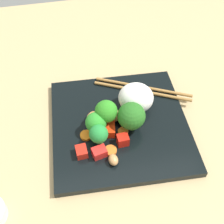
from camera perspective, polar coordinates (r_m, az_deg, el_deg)
The scene contains 19 objects.
ground_plane at distance 64.57cm, azimuth 1.49°, elevation -3.45°, with size 110.00×110.00×2.00cm, color tan.
square_plate at distance 63.17cm, azimuth 1.52°, elevation -2.49°, with size 28.44×28.44×1.53cm, color black.
rice_mound at distance 63.11cm, azimuth 4.64°, elevation 2.75°, with size 7.52×6.91×6.31cm, color white.
broccoli_floret_0 at distance 59.32cm, azimuth -1.23°, elevation 0.26°, with size 4.62×4.62×6.86cm.
broccoli_floret_1 at distance 58.86cm, azimuth 3.77°, elevation -0.82°, with size 5.68×5.68×6.74cm.
broccoli_floret_2 at distance 57.10cm, azimuth -2.59°, elevation -4.29°, with size 3.75×3.75×5.02cm.
broccoli_floret_3 at distance 58.76cm, azimuth -3.11°, elevation -2.11°, with size 4.28×4.28×5.31cm.
carrot_slice_0 at distance 60.44cm, azimuth -5.00°, elevation -4.51°, with size 2.50×2.50×0.55cm, color orange.
carrot_slice_1 at distance 60.67cm, azimuth 2.29°, elevation -3.84°, with size 2.12×2.12×0.74cm, color orange.
carrot_slice_2 at distance 58.05cm, azimuth -0.26°, elevation -7.48°, with size 2.38×2.38×0.70cm, color orange.
pepper_chunk_0 at distance 57.22cm, azimuth -2.45°, elevation -7.77°, with size 2.69×2.07×1.86cm, color red.
pepper_chunk_1 at distance 60.28cm, azimuth -0.87°, elevation -3.36°, with size 3.07×3.23×1.90cm, color red.
pepper_chunk_2 at distance 58.55cm, azimuth 2.10°, elevation -5.43°, with size 2.23×2.00×2.25cm, color red.
pepper_chunk_3 at distance 57.60cm, azimuth -5.90°, elevation -7.64°, with size 2.53×2.10×1.76cm, color red.
chicken_piece_0 at distance 56.36cm, azimuth 0.26°, elevation -9.21°, with size 2.44×1.81×1.76cm, color tan.
chicken_piece_1 at distance 62.51cm, azimuth 0.21°, elevation -0.54°, with size 3.61×3.13×2.12cm, color tan.
chicken_piece_2 at distance 62.31cm, azimuth -3.81°, elevation -1.08°, with size 3.19×2.33×1.90cm, color #C08144.
chicken_piece_3 at distance 61.89cm, azimuth 2.34°, elevation -1.26°, with size 2.95×2.68×2.18cm, color tan.
chopstick_pair at distance 68.96cm, azimuth 5.96°, elevation 4.39°, with size 21.30×12.03×0.71cm.
Camera 1 is at (-9.51, -37.45, 50.74)cm, focal length 47.31 mm.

